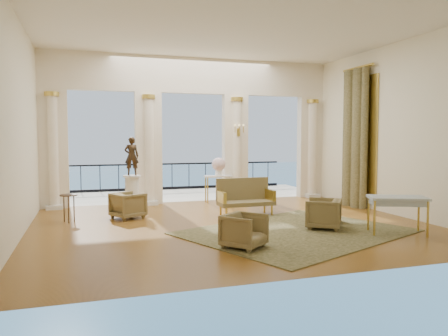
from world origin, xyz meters
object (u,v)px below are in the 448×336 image
object	(u,v)px
console_table	(219,180)
statue	(132,156)
armchair_a	(244,229)
pedestal	(132,193)
armchair_c	(323,212)
armchair_d	(128,204)
game_table	(397,200)
side_table	(69,198)
settee	(245,197)
armchair_b	(326,209)

from	to	relation	value
console_table	statue	bearing A→B (deg)	-163.69
armchair_a	pedestal	size ratio (longest dim) A/B	0.73
armchair_c	armchair_d	xyz separation A→B (m)	(-4.03, 2.60, -0.01)
armchair_a	game_table	world-z (taller)	game_table
armchair_a	side_table	distance (m)	4.80
armchair_a	settee	distance (m)	3.49
console_table	side_table	bearing A→B (deg)	-150.81
pedestal	side_table	size ratio (longest dim) A/B	1.45
armchair_c	armchair_a	bearing A→B (deg)	-29.08
armchair_b	console_table	bearing A→B (deg)	133.96
armchair_c	pedestal	world-z (taller)	pedestal
side_table	armchair_c	bearing A→B (deg)	-24.97
armchair_d	armchair_b	bearing A→B (deg)	-141.07
armchair_d	statue	distance (m)	1.82
armchair_a	settee	size ratio (longest dim) A/B	0.48
armchair_a	side_table	xyz separation A→B (m)	(-3.16, 3.60, 0.22)
armchair_d	console_table	distance (m)	3.60
game_table	console_table	bearing A→B (deg)	134.91
armchair_a	statue	size ratio (longest dim) A/B	0.65
statue	console_table	xyz separation A→B (m)	(2.74, 0.59, -0.82)
pedestal	side_table	world-z (taller)	pedestal
pedestal	statue	distance (m)	1.04
pedestal	armchair_d	bearing A→B (deg)	-99.84
settee	statue	xyz separation A→B (m)	(-2.74, 1.80, 1.03)
armchair_a	console_table	distance (m)	5.80
armchair_d	armchair_a	bearing A→B (deg)	178.41
settee	side_table	bearing A→B (deg)	174.92
statue	armchair_d	bearing A→B (deg)	86.75
armchair_a	armchair_d	size ratio (longest dim) A/B	0.97
armchair_a	side_table	world-z (taller)	armchair_a
armchair_a	statue	distance (m)	5.41
armchair_b	statue	xyz separation A→B (m)	(-4.22, 3.37, 1.20)
pedestal	armchair_b	bearing A→B (deg)	-38.62
armchair_d	side_table	xyz separation A→B (m)	(-1.40, -0.07, 0.21)
armchair_c	statue	world-z (taller)	statue
statue	side_table	size ratio (longest dim) A/B	1.61
settee	game_table	world-z (taller)	settee
armchair_b	statue	distance (m)	5.54
armchair_c	pedestal	size ratio (longest dim) A/B	0.77
armchair_a	armchair_c	world-z (taller)	armchair_c
armchair_d	pedestal	world-z (taller)	pedestal
pedestal	armchair_a	bearing A→B (deg)	-73.37
armchair_a	statue	world-z (taller)	statue
armchair_d	console_table	bearing A→B (deg)	-83.50
game_table	armchair_c	bearing A→B (deg)	164.87
armchair_c	side_table	xyz separation A→B (m)	(-5.43, 2.53, 0.20)
game_table	statue	distance (m)	7.06
armchair_b	settee	size ratio (longest dim) A/B	0.43
armchair_a	pedestal	xyz separation A→B (m)	(-1.51, 5.07, 0.11)
settee	armchair_a	bearing A→B (deg)	-111.22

